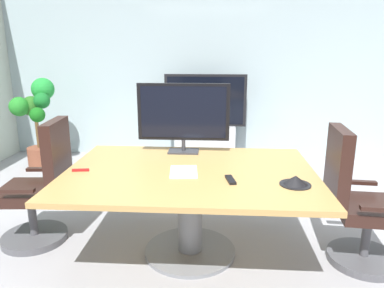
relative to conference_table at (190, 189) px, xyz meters
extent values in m
plane|color=#99999E|center=(-0.04, -0.08, -0.57)|extent=(7.18, 7.18, 0.00)
cube|color=#9EB2B7|center=(-0.04, 2.96, 0.92)|extent=(6.18, 0.10, 2.98)
cube|color=#B2894C|center=(0.00, 0.00, 0.14)|extent=(1.97, 1.40, 0.04)
cylinder|color=slate|center=(0.00, 0.00, -0.22)|extent=(0.20, 0.20, 0.69)
cylinder|color=slate|center=(0.00, 0.00, -0.55)|extent=(0.76, 0.76, 0.03)
cylinder|color=#4C4C51|center=(-1.40, 0.11, -0.54)|extent=(0.56, 0.56, 0.06)
cylinder|color=#4C4C51|center=(-1.40, 0.11, -0.33)|extent=(0.07, 0.07, 0.36)
cube|color=black|center=(-1.40, 0.11, -0.11)|extent=(0.52, 0.52, 0.10)
cube|color=black|center=(-1.13, 0.13, 0.22)|extent=(0.13, 0.46, 0.60)
cube|color=black|center=(-1.40, 0.37, 0.01)|extent=(0.28, 0.07, 0.03)
cube|color=black|center=(-1.36, -0.15, 0.01)|extent=(0.28, 0.07, 0.03)
cylinder|color=#4C4C51|center=(1.40, -0.05, -0.54)|extent=(0.56, 0.56, 0.06)
cylinder|color=#4C4C51|center=(1.40, -0.05, -0.33)|extent=(0.07, 0.07, 0.36)
cube|color=black|center=(1.40, -0.05, -0.11)|extent=(0.52, 0.52, 0.10)
cube|color=black|center=(1.13, -0.02, 0.22)|extent=(0.13, 0.46, 0.60)
cube|color=black|center=(1.36, -0.30, 0.01)|extent=(0.28, 0.07, 0.03)
cube|color=black|center=(1.40, 0.21, 0.01)|extent=(0.28, 0.07, 0.03)
cube|color=#333338|center=(-0.10, 0.52, 0.17)|extent=(0.28, 0.18, 0.02)
cylinder|color=#333338|center=(-0.10, 0.52, 0.23)|extent=(0.04, 0.04, 0.10)
cube|color=black|center=(-0.10, 0.53, 0.54)|extent=(0.84, 0.04, 0.52)
cube|color=black|center=(-0.10, 0.51, 0.54)|extent=(0.77, 0.01, 0.47)
cube|color=#B7BABC|center=(0.04, 2.61, -0.29)|extent=(0.90, 0.36, 0.55)
cube|color=black|center=(0.04, 2.59, 0.36)|extent=(1.20, 0.06, 0.76)
cube|color=black|center=(0.04, 2.55, 0.36)|extent=(1.12, 0.01, 0.69)
cylinder|color=brown|center=(-2.32, 2.11, -0.42)|extent=(0.34, 0.34, 0.30)
cylinder|color=brown|center=(-2.32, 2.11, -0.05)|extent=(0.05, 0.05, 0.44)
sphere|color=#166826|center=(-2.21, 2.12, 0.40)|extent=(0.22, 0.22, 0.22)
sphere|color=#218E34|center=(-2.27, 2.30, 0.54)|extent=(0.32, 0.32, 0.32)
sphere|color=#27601F|center=(-2.40, 2.18, 0.32)|extent=(0.28, 0.28, 0.28)
sphere|color=#227C25|center=(-2.50, 2.04, 0.33)|extent=(0.27, 0.27, 0.27)
sphere|color=#146016|center=(-2.19, 1.91, 0.24)|extent=(0.20, 0.20, 0.20)
cone|color=black|center=(0.77, -0.27, 0.20)|extent=(0.19, 0.19, 0.07)
cylinder|color=black|center=(0.77, -0.27, 0.17)|extent=(0.22, 0.22, 0.01)
cube|color=black|center=(0.31, -0.22, 0.17)|extent=(0.08, 0.18, 0.02)
cube|color=red|center=(-0.86, -0.08, 0.17)|extent=(0.13, 0.04, 0.02)
cube|color=white|center=(-0.05, -0.05, 0.17)|extent=(0.24, 0.32, 0.01)
camera|label=1|loc=(0.20, -2.70, 1.09)|focal=33.67mm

